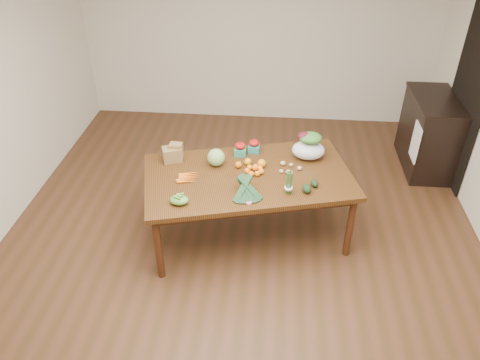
# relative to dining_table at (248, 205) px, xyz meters

# --- Properties ---
(floor) EXTENTS (6.00, 6.00, 0.00)m
(floor) POSITION_rel_dining_table_xyz_m (-0.07, -0.24, -0.38)
(floor) COLOR #512F1B
(floor) RESTS_ON ground
(room_walls) EXTENTS (5.02, 6.02, 2.70)m
(room_walls) POSITION_rel_dining_table_xyz_m (-0.07, -0.24, 0.97)
(room_walls) COLOR silver
(room_walls) RESTS_ON floor
(dining_table) EXTENTS (2.22, 1.58, 0.75)m
(dining_table) POSITION_rel_dining_table_xyz_m (0.00, 0.00, 0.00)
(dining_table) COLOR #4F3012
(dining_table) RESTS_ON floor
(doorway_dark) EXTENTS (0.02, 1.00, 2.10)m
(doorway_dark) POSITION_rel_dining_table_xyz_m (2.41, 1.36, 0.68)
(doorway_dark) COLOR black
(doorway_dark) RESTS_ON floor
(cabinet) EXTENTS (0.52, 1.02, 0.94)m
(cabinet) POSITION_rel_dining_table_xyz_m (2.15, 1.54, 0.10)
(cabinet) COLOR black
(cabinet) RESTS_ON floor
(dish_towel) EXTENTS (0.02, 0.28, 0.45)m
(dish_towel) POSITION_rel_dining_table_xyz_m (1.89, 1.16, 0.18)
(dish_towel) COLOR white
(dish_towel) RESTS_ON cabinet
(paper_bag) EXTENTS (0.30, 0.27, 0.18)m
(paper_bag) POSITION_rel_dining_table_xyz_m (-0.79, 0.19, 0.46)
(paper_bag) COLOR olive
(paper_bag) RESTS_ON dining_table
(cabbage) EXTENTS (0.18, 0.18, 0.18)m
(cabbage) POSITION_rel_dining_table_xyz_m (-0.33, 0.15, 0.46)
(cabbage) COLOR #8DBE6D
(cabbage) RESTS_ON dining_table
(strawberry_basket_a) EXTENTS (0.15, 0.15, 0.11)m
(strawberry_basket_a) POSITION_rel_dining_table_xyz_m (-0.11, 0.37, 0.43)
(strawberry_basket_a) COLOR red
(strawberry_basket_a) RESTS_ON dining_table
(strawberry_basket_b) EXTENTS (0.14, 0.14, 0.11)m
(strawberry_basket_b) POSITION_rel_dining_table_xyz_m (0.03, 0.45, 0.43)
(strawberry_basket_b) COLOR red
(strawberry_basket_b) RESTS_ON dining_table
(orange_a) EXTENTS (0.07, 0.07, 0.07)m
(orange_a) POSITION_rel_dining_table_xyz_m (-0.11, 0.12, 0.41)
(orange_a) COLOR #E0580D
(orange_a) RESTS_ON dining_table
(orange_b) EXTENTS (0.07, 0.07, 0.07)m
(orange_b) POSITION_rel_dining_table_xyz_m (-0.02, 0.18, 0.41)
(orange_b) COLOR orange
(orange_b) RESTS_ON dining_table
(orange_c) EXTENTS (0.09, 0.09, 0.09)m
(orange_c) POSITION_rel_dining_table_xyz_m (0.12, 0.15, 0.42)
(orange_c) COLOR orange
(orange_c) RESTS_ON dining_table
(mandarin_cluster) EXTENTS (0.22, 0.22, 0.09)m
(mandarin_cluster) POSITION_rel_dining_table_xyz_m (0.06, 0.04, 0.42)
(mandarin_cluster) COLOR orange
(mandarin_cluster) RESTS_ON dining_table
(carrots) EXTENTS (0.26, 0.24, 0.03)m
(carrots) POSITION_rel_dining_table_xyz_m (-0.58, -0.12, 0.39)
(carrots) COLOR orange
(carrots) RESTS_ON dining_table
(snap_pea_bag) EXTENTS (0.17, 0.13, 0.08)m
(snap_pea_bag) POSITION_rel_dining_table_xyz_m (-0.58, -0.52, 0.41)
(snap_pea_bag) COLOR #5F9B34
(snap_pea_bag) RESTS_ON dining_table
(kale_bunch) EXTENTS (0.41, 0.47, 0.16)m
(kale_bunch) POSITION_rel_dining_table_xyz_m (0.01, -0.38, 0.45)
(kale_bunch) COLOR #16311A
(kale_bunch) RESTS_ON dining_table
(asparagus_bundle) EXTENTS (0.11, 0.13, 0.26)m
(asparagus_bundle) POSITION_rel_dining_table_xyz_m (0.39, -0.28, 0.50)
(asparagus_bundle) COLOR #4D843C
(asparagus_bundle) RESTS_ON dining_table
(potato_a) EXTENTS (0.04, 0.04, 0.04)m
(potato_a) POSITION_rel_dining_table_xyz_m (0.32, 0.06, 0.39)
(potato_a) COLOR #DDB07F
(potato_a) RESTS_ON dining_table
(potato_b) EXTENTS (0.05, 0.04, 0.04)m
(potato_b) POSITION_rel_dining_table_xyz_m (0.39, 0.05, 0.40)
(potato_b) COLOR #DDB37F
(potato_b) RESTS_ON dining_table
(potato_c) EXTENTS (0.05, 0.04, 0.04)m
(potato_c) POSITION_rel_dining_table_xyz_m (0.42, 0.19, 0.39)
(potato_c) COLOR tan
(potato_c) RESTS_ON dining_table
(potato_d) EXTENTS (0.05, 0.05, 0.05)m
(potato_d) POSITION_rel_dining_table_xyz_m (0.34, 0.20, 0.40)
(potato_d) COLOR tan
(potato_d) RESTS_ON dining_table
(potato_e) EXTENTS (0.05, 0.04, 0.04)m
(potato_e) POSITION_rel_dining_table_xyz_m (0.50, 0.13, 0.40)
(potato_e) COLOR tan
(potato_e) RESTS_ON dining_table
(avocado_a) EXTENTS (0.11, 0.13, 0.08)m
(avocado_a) POSITION_rel_dining_table_xyz_m (0.56, -0.24, 0.41)
(avocado_a) COLOR black
(avocado_a) RESTS_ON dining_table
(avocado_b) EXTENTS (0.09, 0.12, 0.07)m
(avocado_b) POSITION_rel_dining_table_xyz_m (0.63, -0.14, 0.41)
(avocado_b) COLOR black
(avocado_b) RESTS_ON dining_table
(salad_bag) EXTENTS (0.39, 0.33, 0.26)m
(salad_bag) POSITION_rel_dining_table_xyz_m (0.59, 0.36, 0.50)
(salad_bag) COLOR silver
(salad_bag) RESTS_ON dining_table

